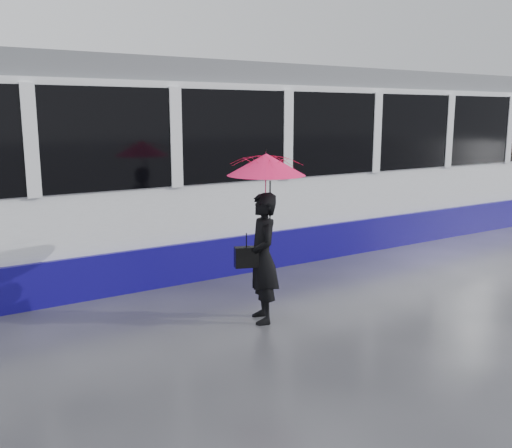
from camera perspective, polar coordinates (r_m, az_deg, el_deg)
ground at (r=8.07m, az=1.03°, el=-7.40°), size 90.00×90.00×0.00m
rails at (r=10.15m, az=-6.86°, el=-3.56°), size 34.00×1.51×0.02m
tram at (r=11.99m, az=9.43°, el=6.49°), size 26.00×2.56×3.35m
woman at (r=6.98m, az=0.66°, el=-3.42°), size 0.56×0.68×1.61m
umbrella at (r=6.84m, az=1.03°, el=4.44°), size 1.21×1.21×1.09m
handbag at (r=6.88m, az=-0.96°, el=-3.32°), size 0.31×0.21×0.43m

